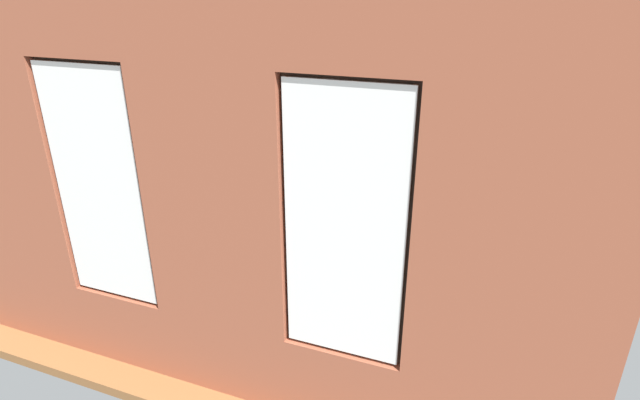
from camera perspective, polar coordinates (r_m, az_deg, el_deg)
ground_plane at (r=6.70m, az=1.16°, el=-6.34°), size 6.22×5.97×0.10m
brick_wall_with_windows at (r=3.87m, az=-11.90°, el=-3.10°), size 5.62×0.30×3.22m
white_wall_right at (r=7.28m, az=-20.47°, el=8.70°), size 0.10×4.97×3.22m
couch_by_window at (r=5.28m, az=-13.14°, el=-11.15°), size 2.04×0.87×0.80m
couch_left at (r=6.14m, az=19.86°, el=-6.79°), size 0.95×2.00×0.80m
coffee_table at (r=6.73m, az=2.23°, el=-2.23°), size 1.21×0.77×0.42m
cup_ceramic at (r=6.56m, az=2.66°, el=-1.89°), size 0.09×0.09×0.11m
table_plant_small at (r=6.68m, az=-1.01°, el=-0.87°), size 0.13×0.13×0.20m
remote_black at (r=6.70m, az=2.23°, el=-1.72°), size 0.18×0.11×0.02m
remote_gray at (r=6.73m, az=5.28°, el=-1.68°), size 0.16×0.15×0.02m
remote_silver at (r=6.83m, az=1.30°, el=-1.21°), size 0.17×0.14×0.02m
media_console at (r=7.47m, az=-17.54°, el=-1.30°), size 1.10×0.42×0.58m
tv_flatscreen at (r=7.23m, az=-18.16°, el=3.53°), size 1.08×0.20×0.75m
papasan_chair at (r=8.07m, az=1.89°, el=2.93°), size 1.19×1.19×0.72m
potted_plant_mid_room_small at (r=7.10m, az=8.79°, el=-1.83°), size 0.28×0.28×0.46m
potted_plant_near_tv at (r=6.31m, az=-19.30°, el=-2.95°), size 0.78×0.86×1.29m
potted_plant_by_left_couch at (r=7.40m, az=17.36°, el=-0.61°), size 0.34×0.34×0.60m
potted_plant_corner_far_left at (r=4.34m, az=21.13°, el=-16.41°), size 0.88×0.88×1.19m
potted_plant_corner_near_left at (r=7.90m, az=21.98°, el=2.67°), size 0.80×0.80×1.06m
potted_plant_between_couches at (r=4.60m, az=2.87°, el=-11.83°), size 0.80×0.77×1.17m
potted_plant_foreground_right at (r=8.83m, az=-7.82°, el=7.01°), size 0.95×0.94×1.42m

